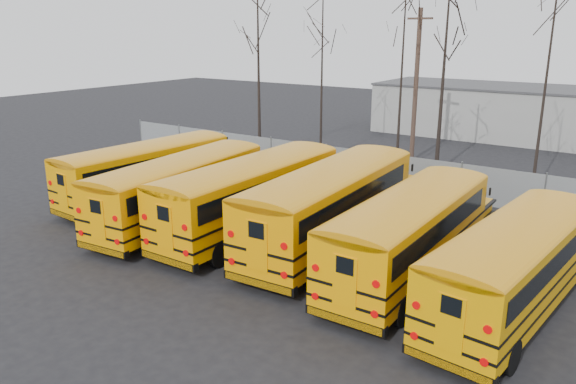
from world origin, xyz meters
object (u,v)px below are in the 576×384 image
Objects in this scene: bus_b at (183,184)px; utility_pole_left at (416,85)px; bus_a at (150,166)px; bus_d at (334,199)px; bus_e at (413,227)px; bus_f at (518,259)px; bus_c at (254,189)px.

bus_b is 18.46m from utility_pole_left.
bus_a is 0.98× the size of bus_b.
bus_e is (3.75, -0.89, -0.15)m from bus_d.
bus_a is at bearing -179.67° from bus_f.
bus_b is 1.01× the size of bus_e.
bus_f is (7.48, -1.61, -0.22)m from bus_d.
bus_c reaches higher than bus_f.
bus_b is at bearing -174.87° from bus_f.
bus_d reaches higher than bus_c.
bus_e is 3.79m from bus_f.
utility_pole_left is at bearing 68.68° from bus_a.
bus_f is 21.29m from utility_pole_left.
bus_a is 0.91× the size of bus_d.
utility_pole_left is (0.25, 16.91, 3.12)m from bus_c.
bus_f is at bearing -1.98° from bus_a.
bus_d reaches higher than bus_f.
utility_pole_left is at bearing 73.82° from bus_b.
bus_b is at bearing -164.81° from bus_c.
bus_e is at bearing -0.62° from bus_a.
bus_a is 18.47m from bus_f.
bus_a is at bearing 153.12° from bus_b.
utility_pole_left is (-7.14, 17.30, 3.21)m from bus_e.
bus_f is at bearing -51.57° from utility_pole_left.
bus_d reaches higher than bus_b.
utility_pole_left reaches higher than bus_c.
bus_c is at bearing -174.69° from bus_d.
bus_b is at bearing -94.05° from utility_pole_left.
bus_a is 7.32m from bus_c.
bus_d is at bearing 6.69° from bus_b.
bus_b is at bearing -18.50° from bus_a.
bus_b is 3.46m from bus_c.
bus_b is 7.11m from bus_d.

